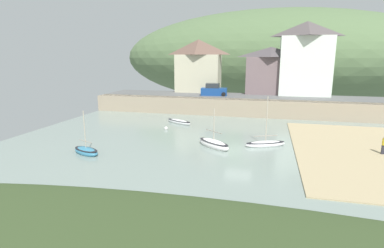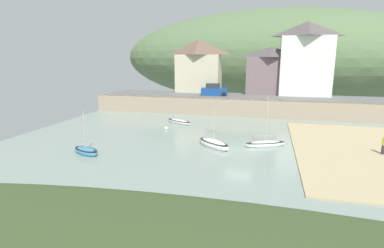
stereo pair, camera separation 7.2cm
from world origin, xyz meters
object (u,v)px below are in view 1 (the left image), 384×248
waterfront_building_right (305,58)px  sailboat_tall_mast (179,122)px  waterfront_building_left (198,65)px  sailboat_white_hull (86,151)px  parked_car_near_slipway (214,90)px  person_on_slipway (384,144)px  mooring_buoy (166,128)px  waterfront_building_centre (270,70)px  dinghy_open_wooden (265,144)px  sailboat_nearest_shore (214,144)px

waterfront_building_right → sailboat_tall_mast: bearing=-137.0°
waterfront_building_left → sailboat_white_hull: bearing=-96.6°
parked_car_near_slipway → waterfront_building_right: bearing=13.3°
sailboat_tall_mast → person_on_slipway: bearing=8.0°
person_on_slipway → mooring_buoy: 22.15m
waterfront_building_left → sailboat_white_hull: waterfront_building_left is taller
waterfront_building_centre → sailboat_white_hull: bearing=-117.7°
sailboat_tall_mast → parked_car_near_slipway: 11.61m
sailboat_white_hull → dinghy_open_wooden: size_ratio=0.82×
parked_car_near_slipway → dinghy_open_wooden: bearing=-70.4°
person_on_slipway → dinghy_open_wooden: bearing=178.2°
sailboat_white_hull → dinghy_open_wooden: bearing=46.1°
waterfront_building_left → mooring_buoy: 20.36m
sailboat_nearest_shore → mooring_buoy: size_ratio=8.69×
sailboat_nearest_shore → sailboat_white_hull: bearing=-117.6°
person_on_slipway → sailboat_tall_mast: bearing=158.6°
waterfront_building_left → sailboat_nearest_shore: size_ratio=2.25×
waterfront_building_right → person_on_slipway: bearing=-78.9°
sailboat_white_hull → sailboat_tall_mast: (4.40, 14.31, -0.06)m
sailboat_nearest_shore → dinghy_open_wooden: 5.06m
waterfront_building_left → parked_car_near_slipway: waterfront_building_left is taller
mooring_buoy → sailboat_nearest_shore: bearing=-40.4°
dinghy_open_wooden → person_on_slipway: bearing=-26.9°
sailboat_white_hull → sailboat_tall_mast: size_ratio=1.02×
sailboat_white_hull → person_on_slipway: 26.27m
sailboat_nearest_shore → mooring_buoy: bearing=177.9°
sailboat_tall_mast → dinghy_open_wooden: size_ratio=0.80×
parked_car_near_slipway → mooring_buoy: (-3.11, -14.66, -3.07)m
waterfront_building_right → parked_car_near_slipway: (-13.91, -4.50, -5.04)m
person_on_slipway → mooring_buoy: (-21.66, 4.53, -0.85)m
mooring_buoy → dinghy_open_wooden: bearing=-20.0°
waterfront_building_left → person_on_slipway: size_ratio=5.54×
waterfront_building_centre → sailboat_white_hull: waterfront_building_centre is taller
waterfront_building_centre → sailboat_tall_mast: 20.01m
person_on_slipway → mooring_buoy: bearing=168.2°
waterfront_building_right → sailboat_tall_mast: (-16.52, -15.41, -8.04)m
dinghy_open_wooden → sailboat_nearest_shore: bearing=173.0°
waterfront_building_right → person_on_slipway: 25.21m
dinghy_open_wooden → person_on_slipway: (10.07, -0.32, 0.74)m
sailboat_tall_mast → sailboat_white_hull: bearing=-77.7°
sailboat_white_hull → parked_car_near_slipway: (7.01, 25.22, 2.95)m
sailboat_tall_mast → parked_car_near_slipway: size_ratio=0.95×
waterfront_building_left → dinghy_open_wooden: 27.15m
waterfront_building_left → sailboat_nearest_shore: (7.25, -24.94, -6.68)m
sailboat_tall_mast → parked_car_near_slipway: (2.60, 10.91, 3.01)m
waterfront_building_left → mooring_buoy: (0.46, -19.16, -6.85)m
parked_car_near_slipway → sailboat_nearest_shore: bearing=-84.4°
sailboat_nearest_shore → dinghy_open_wooden: (4.81, 1.56, -0.06)m
sailboat_tall_mast → mooring_buoy: size_ratio=8.74×
parked_car_near_slipway → sailboat_white_hull: bearing=-110.1°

